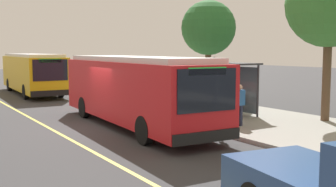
{
  "coord_description": "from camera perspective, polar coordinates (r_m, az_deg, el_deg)",
  "views": [
    {
      "loc": [
        15.91,
        -7.02,
        3.2
      ],
      "look_at": [
        2.56,
        1.47,
        1.54
      ],
      "focal_mm": 43.9,
      "sensor_mm": 36.0,
      "label": 1
    }
  ],
  "objects": [
    {
      "name": "pedestrian_commuter",
      "position": [
        16.79,
        9.89,
        -1.22
      ],
      "size": [
        0.24,
        0.4,
        1.69
      ],
      "color": "#282D47",
      "rests_on": "sidewalk_curb"
    },
    {
      "name": "waiting_bench",
      "position": [
        20.18,
        8.34,
        -1.38
      ],
      "size": [
        1.6,
        0.48,
        0.95
      ],
      "color": "brown",
      "rests_on": "sidewalk_curb"
    },
    {
      "name": "street_tree_upstreet",
      "position": [
        24.73,
        5.64,
        8.99
      ],
      "size": [
        3.24,
        3.24,
        6.01
      ],
      "color": "brown",
      "rests_on": "sidewalk_curb"
    },
    {
      "name": "transit_bus_second",
      "position": [
        31.9,
        -18.29,
        2.84
      ],
      "size": [
        10.86,
        3.05,
        2.95
      ],
      "color": "gold",
      "rests_on": "ground_plane"
    },
    {
      "name": "transit_bus_main",
      "position": [
        17.31,
        -4.65,
        0.72
      ],
      "size": [
        10.85,
        3.11,
        2.95
      ],
      "color": "red",
      "rests_on": "ground_plane"
    },
    {
      "name": "ground_plane",
      "position": [
        17.69,
        -8.51,
        -4.5
      ],
      "size": [
        120.0,
        120.0,
        0.0
      ],
      "primitive_type": "plane",
      "color": "#38383A"
    },
    {
      "name": "route_sign_post",
      "position": [
        16.54,
        6.39,
        1.64
      ],
      "size": [
        0.44,
        0.08,
        2.8
      ],
      "color": "#333338",
      "rests_on": "sidewalk_curb"
    },
    {
      "name": "sidewalk_curb",
      "position": [
        20.8,
        6.79,
        -2.69
      ],
      "size": [
        44.0,
        6.4,
        0.15
      ],
      "primitive_type": "cube",
      "color": "gray",
      "rests_on": "ground_plane"
    },
    {
      "name": "lane_stripe_center",
      "position": [
        16.93,
        -15.36,
        -5.1
      ],
      "size": [
        36.0,
        0.14,
        0.01
      ],
      "primitive_type": "cube",
      "color": "#E0D64C",
      "rests_on": "ground_plane"
    },
    {
      "name": "bus_shelter",
      "position": [
        19.93,
        8.4,
        2.24
      ],
      "size": [
        2.9,
        1.6,
        2.48
      ],
      "color": "#333338",
      "rests_on": "sidewalk_curb"
    },
    {
      "name": "street_tree_downstreet",
      "position": [
        19.09,
        21.5,
        11.43
      ],
      "size": [
        3.7,
        3.7,
        6.88
      ],
      "color": "brown",
      "rests_on": "sidewalk_curb"
    }
  ]
}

